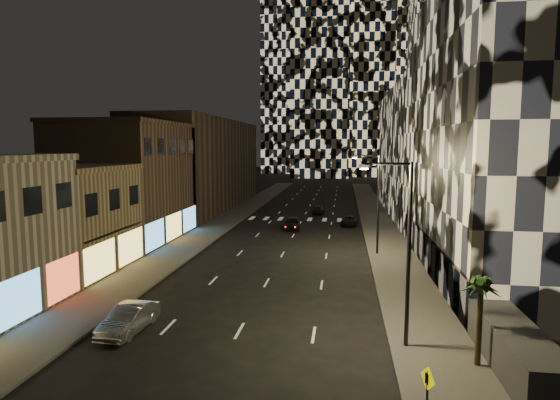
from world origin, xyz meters
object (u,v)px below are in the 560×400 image
(streetlight_near, at_px, (404,241))
(car_dark_midlane, at_px, (292,223))
(car_dark_oncoming, at_px, (318,210))
(ped_sign, at_px, (427,390))
(car_dark_rightlane, at_px, (349,221))
(palm_tree, at_px, (481,292))
(streetlight_far, at_px, (376,197))
(car_silver_parked, at_px, (129,319))

(streetlight_near, bearing_deg, car_dark_midlane, 105.48)
(streetlight_near, relative_size, car_dark_oncoming, 2.24)
(car_dark_midlane, xyz_separation_m, ped_sign, (8.80, -39.41, 1.07))
(car_dark_rightlane, distance_m, palm_tree, 37.89)
(ped_sign, bearing_deg, car_dark_rightlane, 71.30)
(car_dark_midlane, relative_size, palm_tree, 1.10)
(car_dark_midlane, relative_size, ped_sign, 1.79)
(streetlight_far, height_order, car_dark_midlane, streetlight_far)
(ped_sign, bearing_deg, car_dark_oncoming, 75.52)
(palm_tree, bearing_deg, car_dark_rightlane, 97.97)
(car_dark_midlane, bearing_deg, streetlight_far, -57.35)
(streetlight_far, xyz_separation_m, car_silver_parked, (-14.15, -19.96, -4.63))
(streetlight_far, bearing_deg, ped_sign, -90.12)
(streetlight_far, height_order, car_silver_parked, streetlight_far)
(car_silver_parked, height_order, palm_tree, palm_tree)
(car_dark_oncoming, bearing_deg, streetlight_near, 99.49)
(streetlight_far, relative_size, car_dark_oncoming, 2.24)
(car_dark_midlane, height_order, palm_tree, palm_tree)
(car_dark_rightlane, bearing_deg, car_dark_oncoming, 119.87)
(palm_tree, bearing_deg, streetlight_near, 151.67)
(car_silver_parked, bearing_deg, palm_tree, -1.54)
(car_silver_parked, bearing_deg, ped_sign, -23.75)
(car_silver_parked, height_order, car_dark_oncoming, car_silver_parked)
(streetlight_far, distance_m, palm_tree, 22.00)
(car_dark_rightlane, bearing_deg, palm_tree, -76.19)
(car_dark_midlane, distance_m, palm_tree, 35.85)
(streetlight_near, relative_size, streetlight_far, 1.00)
(car_dark_rightlane, height_order, palm_tree, palm_tree)
(car_dark_midlane, relative_size, car_dark_oncoming, 1.11)
(car_silver_parked, distance_m, car_dark_rightlane, 37.67)
(ped_sign, bearing_deg, car_silver_parked, 130.66)
(streetlight_far, height_order, ped_sign, streetlight_far)
(streetlight_near, bearing_deg, car_silver_parked, 179.84)
(car_dark_oncoming, relative_size, ped_sign, 1.62)
(streetlight_near, bearing_deg, car_dark_oncoming, 98.10)
(car_dark_oncoming, distance_m, ped_sign, 53.43)
(car_dark_oncoming, bearing_deg, car_dark_rightlane, 115.42)
(car_silver_parked, relative_size, palm_tree, 1.08)
(streetlight_far, xyz_separation_m, car_dark_midlane, (-8.85, 11.98, -4.60))
(car_silver_parked, bearing_deg, streetlight_near, 4.03)
(streetlight_near, xyz_separation_m, streetlight_far, (0.00, 20.00, 0.00))
(car_dark_rightlane, relative_size, palm_tree, 1.03)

